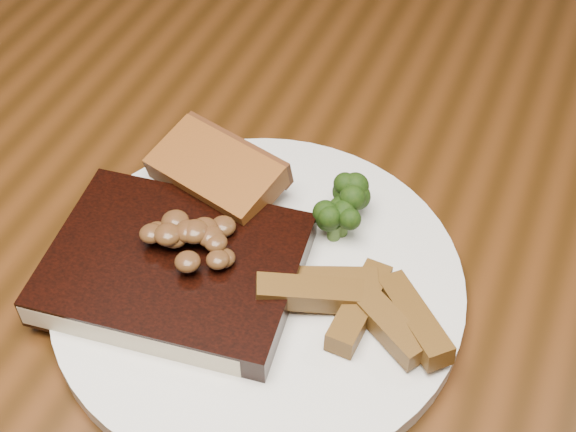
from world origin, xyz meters
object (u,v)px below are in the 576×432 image
at_px(chair_far, 336,27).
at_px(plate, 259,286).
at_px(steak, 175,268).
at_px(garlic_bread, 217,189).
at_px(potato_wedges, 349,318).
at_px(dining_table, 287,304).

relative_size(chair_far, plate, 2.91).
bearing_deg(steak, garlic_bread, 88.09).
bearing_deg(plate, potato_wedges, -9.88).
bearing_deg(chair_far, dining_table, 111.60).
bearing_deg(dining_table, plate, -88.07).
xyz_separation_m(dining_table, garlic_bread, (-0.06, 0.01, 0.12)).
bearing_deg(garlic_bread, potato_wedges, -14.29).
height_order(dining_table, chair_far, chair_far).
distance_m(garlic_bread, potato_wedges, 0.16).
distance_m(chair_far, potato_wedges, 0.82).
bearing_deg(garlic_bread, steak, -70.20).
bearing_deg(garlic_bread, plate, -30.04).
bearing_deg(chair_far, garlic_bread, 106.44).
distance_m(dining_table, plate, 0.11).
bearing_deg(steak, dining_table, 48.48).
bearing_deg(dining_table, potato_wedges, -42.82).
bearing_deg(chair_far, potato_wedges, 115.62).
xyz_separation_m(chair_far, potato_wedges, (0.27, -0.72, 0.29)).
relative_size(chair_far, garlic_bread, 8.72).
bearing_deg(chair_far, plate, 110.45).
height_order(plate, potato_wedges, potato_wedges).
bearing_deg(steak, potato_wedges, -3.44).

